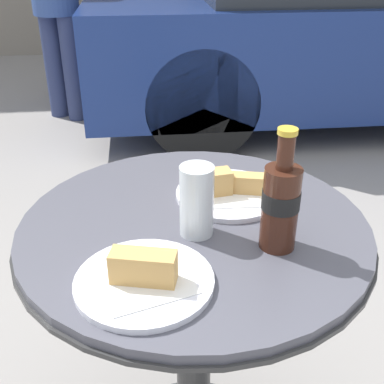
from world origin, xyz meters
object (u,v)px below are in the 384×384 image
bistro_table (194,296)px  lunch_plate_near (144,278)px  cola_bottle_left (281,203)px  drinking_glass (195,204)px  parked_car (338,28)px  lunch_plate_far (227,190)px

bistro_table → lunch_plate_near: 0.31m
cola_bottle_left → drinking_glass: (-0.15, 0.06, -0.03)m
parked_car → lunch_plate_near: bearing=-117.3°
cola_bottle_left → lunch_plate_far: bearing=106.8°
drinking_glass → parked_car: bearing=63.1°
lunch_plate_near → lunch_plate_far: size_ratio=1.01×
cola_bottle_left → parked_car: parked_car is taller
lunch_plate_far → lunch_plate_near: bearing=-124.1°
parked_car → bistro_table: bearing=-117.2°
bistro_table → drinking_glass: 0.27m
lunch_plate_near → parked_car: size_ratio=0.06×
lunch_plate_far → parked_car: (1.34, 2.69, -0.12)m
lunch_plate_near → parked_car: (1.54, 2.98, -0.12)m
drinking_glass → lunch_plate_far: bearing=56.5°
lunch_plate_near → lunch_plate_far: (0.20, 0.29, 0.00)m
cola_bottle_left → lunch_plate_far: (-0.06, 0.20, -0.08)m
cola_bottle_left → parked_car: (1.28, 2.89, -0.20)m
bistro_table → lunch_plate_far: bearing=47.4°
cola_bottle_left → parked_car: bearing=66.1°
drinking_glass → lunch_plate_near: drinking_glass is taller
parked_car → lunch_plate_far: bearing=-116.6°
bistro_table → drinking_glass: size_ratio=5.22×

